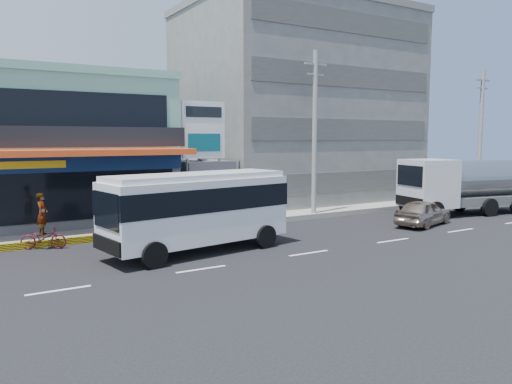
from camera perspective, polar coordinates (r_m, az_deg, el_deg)
ground at (r=21.35m, az=6.06°, el=-6.97°), size 120.00×120.00×0.00m
sidewalk at (r=31.78m, az=2.85°, el=-2.32°), size 70.00×5.00×0.30m
shop_building at (r=30.82m, az=-22.65°, el=4.13°), size 12.40×11.70×8.00m
concrete_building at (r=38.86m, az=4.49°, el=9.35°), size 16.00×12.00×14.00m
gap_structure at (r=31.34m, az=-7.32°, el=0.47°), size 3.00×6.00×3.50m
satellite_dish at (r=30.30m, az=-6.59°, el=3.74°), size 1.50×1.50×0.15m
billboard at (r=28.43m, az=-6.02°, el=6.32°), size 2.60×0.18×6.90m
utility_pole_near at (r=30.32m, az=6.72°, el=6.72°), size 1.60×0.30×10.00m
utility_pole_far at (r=42.09m, az=24.26°, el=6.06°), size 1.60×0.30×10.00m
minibus at (r=21.25m, az=-6.75°, el=-1.53°), size 8.34×3.77×3.37m
sedan at (r=29.25m, az=18.55°, el=-2.23°), size 4.57×2.81×1.45m
tanker_truck at (r=34.34m, az=22.61°, el=0.78°), size 9.30×4.33×3.53m
motorcycle_rider at (r=23.76m, az=-23.17°, el=-4.08°), size 2.04×1.40×2.48m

